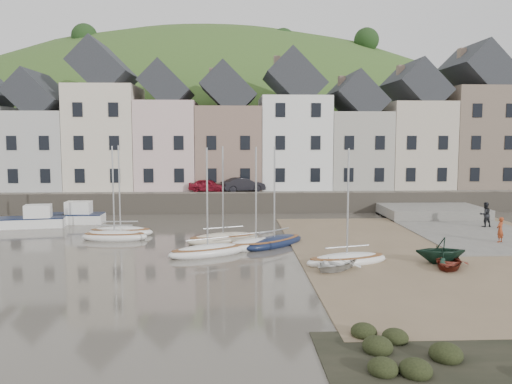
{
  "coord_description": "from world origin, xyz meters",
  "views": [
    {
      "loc": [
        -1.66,
        -29.75,
        6.76
      ],
      "look_at": [
        0.0,
        6.0,
        3.0
      ],
      "focal_mm": 37.74,
      "sensor_mm": 36.0,
      "label": 1
    }
  ],
  "objects_px": {
    "rowboat_white": "(334,264)",
    "car_left": "(208,186)",
    "rowboat_green": "(440,250)",
    "sailboat_0": "(115,236)",
    "person_dark": "(485,214)",
    "rowboat_red": "(448,263)",
    "person_red": "(500,230)",
    "car_right": "(243,185)"
  },
  "relations": [
    {
      "from": "rowboat_white",
      "to": "car_left",
      "type": "height_order",
      "value": "car_left"
    },
    {
      "from": "rowboat_green",
      "to": "rowboat_white",
      "type": "bearing_deg",
      "value": -77.77
    },
    {
      "from": "sailboat_0",
      "to": "person_dark",
      "type": "bearing_deg",
      "value": 6.8
    },
    {
      "from": "rowboat_white",
      "to": "rowboat_red",
      "type": "height_order",
      "value": "rowboat_white"
    },
    {
      "from": "sailboat_0",
      "to": "person_red",
      "type": "height_order",
      "value": "sailboat_0"
    },
    {
      "from": "rowboat_red",
      "to": "person_red",
      "type": "relative_size",
      "value": 1.68
    },
    {
      "from": "person_red",
      "to": "car_right",
      "type": "distance_m",
      "value": 23.07
    },
    {
      "from": "sailboat_0",
      "to": "person_red",
      "type": "bearing_deg",
      "value": -5.98
    },
    {
      "from": "person_dark",
      "to": "car_left",
      "type": "distance_m",
      "value": 23.54
    },
    {
      "from": "person_red",
      "to": "person_dark",
      "type": "bearing_deg",
      "value": -143.46
    },
    {
      "from": "rowboat_red",
      "to": "rowboat_green",
      "type": "bearing_deg",
      "value": 115.41
    },
    {
      "from": "rowboat_white",
      "to": "car_left",
      "type": "bearing_deg",
      "value": 153.14
    },
    {
      "from": "rowboat_green",
      "to": "car_right",
      "type": "bearing_deg",
      "value": -154.19
    },
    {
      "from": "rowboat_green",
      "to": "car_right",
      "type": "relative_size",
      "value": 0.66
    },
    {
      "from": "sailboat_0",
      "to": "rowboat_green",
      "type": "xyz_separation_m",
      "value": [
        18.63,
        -7.57,
        0.49
      ]
    },
    {
      "from": "car_left",
      "to": "car_right",
      "type": "relative_size",
      "value": 0.88
    },
    {
      "from": "rowboat_white",
      "to": "person_red",
      "type": "distance_m",
      "value": 13.15
    },
    {
      "from": "person_dark",
      "to": "car_right",
      "type": "xyz_separation_m",
      "value": [
        -17.43,
        11.2,
        1.24
      ]
    },
    {
      "from": "car_right",
      "to": "sailboat_0",
      "type": "bearing_deg",
      "value": 130.7
    },
    {
      "from": "person_red",
      "to": "car_right",
      "type": "relative_size",
      "value": 0.4
    },
    {
      "from": "person_dark",
      "to": "car_left",
      "type": "height_order",
      "value": "car_left"
    },
    {
      "from": "person_dark",
      "to": "rowboat_green",
      "type": "bearing_deg",
      "value": 45.78
    },
    {
      "from": "rowboat_red",
      "to": "person_dark",
      "type": "xyz_separation_m",
      "value": [
        7.54,
        11.8,
        0.69
      ]
    },
    {
      "from": "sailboat_0",
      "to": "car_left",
      "type": "relative_size",
      "value": 1.8
    },
    {
      "from": "sailboat_0",
      "to": "rowboat_red",
      "type": "xyz_separation_m",
      "value": [
        18.62,
        -8.68,
        0.07
      ]
    },
    {
      "from": "rowboat_white",
      "to": "car_left",
      "type": "xyz_separation_m",
      "value": [
        -7.29,
        23.01,
        1.85
      ]
    },
    {
      "from": "sailboat_0",
      "to": "rowboat_green",
      "type": "distance_m",
      "value": 20.12
    },
    {
      "from": "person_red",
      "to": "car_left",
      "type": "bearing_deg",
      "value": -77.9
    },
    {
      "from": "car_left",
      "to": "car_right",
      "type": "xyz_separation_m",
      "value": [
        3.24,
        0.0,
        0.06
      ]
    },
    {
      "from": "car_left",
      "to": "person_red",
      "type": "bearing_deg",
      "value": -114.7
    },
    {
      "from": "rowboat_red",
      "to": "car_right",
      "type": "xyz_separation_m",
      "value": [
        -9.89,
        23.01,
        1.92
      ]
    },
    {
      "from": "car_left",
      "to": "rowboat_green",
      "type": "bearing_deg",
      "value": -131.97
    },
    {
      "from": "car_left",
      "to": "rowboat_white",
      "type": "bearing_deg",
      "value": -145.36
    },
    {
      "from": "rowboat_red",
      "to": "car_right",
      "type": "height_order",
      "value": "car_right"
    },
    {
      "from": "person_red",
      "to": "person_dark",
      "type": "relative_size",
      "value": 0.88
    },
    {
      "from": "rowboat_white",
      "to": "rowboat_green",
      "type": "relative_size",
      "value": 1.08
    },
    {
      "from": "rowboat_white",
      "to": "car_right",
      "type": "relative_size",
      "value": 0.71
    },
    {
      "from": "sailboat_0",
      "to": "rowboat_green",
      "type": "relative_size",
      "value": 2.4
    },
    {
      "from": "rowboat_green",
      "to": "car_left",
      "type": "bearing_deg",
      "value": -147.55
    },
    {
      "from": "rowboat_white",
      "to": "car_right",
      "type": "distance_m",
      "value": 23.44
    },
    {
      "from": "rowboat_red",
      "to": "car_left",
      "type": "bearing_deg",
      "value": 145.65
    },
    {
      "from": "sailboat_0",
      "to": "car_right",
      "type": "distance_m",
      "value": 16.89
    }
  ]
}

